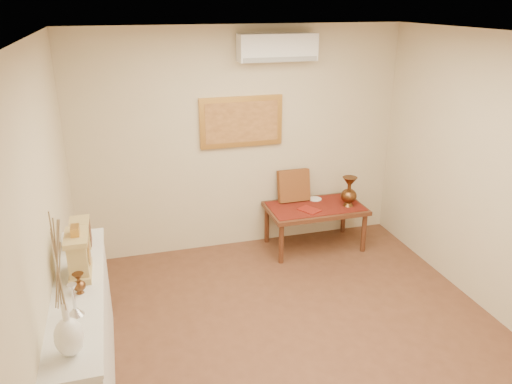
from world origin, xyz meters
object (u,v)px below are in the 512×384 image
object	(u,v)px
white_vase	(61,289)
mantel_clock	(79,254)
display_ledge	(86,342)
low_table	(315,211)
brass_urn_tall	(349,188)
wooden_chest	(81,233)

from	to	relation	value
white_vase	mantel_clock	size ratio (longest dim) A/B	2.21
white_vase	mantel_clock	world-z (taller)	white_vase
white_vase	display_ledge	bearing A→B (deg)	90.30
mantel_clock	low_table	size ratio (longest dim) A/B	0.34
brass_urn_tall	low_table	bearing A→B (deg)	165.94
white_vase	wooden_chest	bearing A→B (deg)	89.58
brass_urn_tall	wooden_chest	size ratio (longest dim) A/B	1.86
display_ledge	wooden_chest	size ratio (longest dim) A/B	8.28
low_table	display_ledge	bearing A→B (deg)	-144.90
mantel_clock	wooden_chest	xyz separation A→B (m)	(-0.01, 0.50, -0.05)
white_vase	display_ledge	distance (m)	1.22
brass_urn_tall	display_ledge	xyz separation A→B (m)	(-3.07, -1.78, -0.29)
wooden_chest	low_table	xyz separation A→B (m)	(2.66, 1.20, -0.62)
low_table	mantel_clock	bearing A→B (deg)	-147.36
display_ledge	low_table	world-z (taller)	display_ledge
mantel_clock	wooden_chest	distance (m)	0.50
white_vase	low_table	size ratio (longest dim) A/B	0.75
brass_urn_tall	wooden_chest	distance (m)	3.26
wooden_chest	low_table	distance (m)	2.98
brass_urn_tall	low_table	size ratio (longest dim) A/B	0.38
display_ledge	brass_urn_tall	bearing A→B (deg)	30.11
white_vase	display_ledge	world-z (taller)	white_vase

